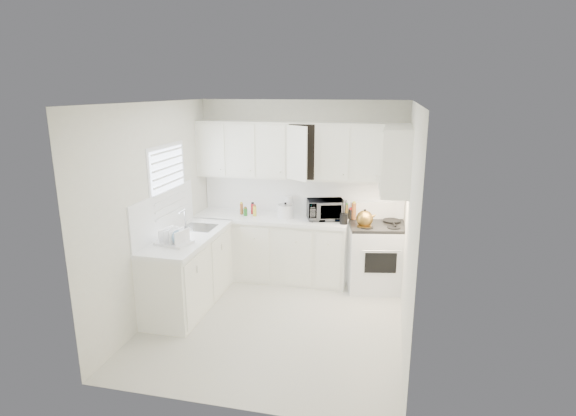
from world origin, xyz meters
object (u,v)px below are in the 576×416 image
(utensil_crock, at_px, (344,212))
(stove, at_px, (377,248))
(rice_cooker, at_px, (285,210))
(tea_kettle, at_px, (365,218))
(dish_rack, at_px, (174,235))
(microwave, at_px, (325,207))

(utensil_crock, bearing_deg, stove, 14.16)
(rice_cooker, height_order, utensil_crock, utensil_crock)
(stove, distance_m, tea_kettle, 0.53)
(utensil_crock, bearing_deg, tea_kettle, -8.56)
(utensil_crock, bearing_deg, rice_cooker, 170.87)
(stove, distance_m, dish_rack, 2.77)
(tea_kettle, bearing_deg, microwave, 159.92)
(tea_kettle, xyz_separation_m, microwave, (-0.57, 0.22, 0.05))
(rice_cooker, xyz_separation_m, utensil_crock, (0.85, -0.14, 0.06))
(microwave, bearing_deg, rice_cooker, 167.08)
(microwave, relative_size, rice_cooker, 2.25)
(stove, distance_m, utensil_crock, 0.71)
(utensil_crock, distance_m, dish_rack, 2.28)
(microwave, distance_m, rice_cooker, 0.57)
(microwave, relative_size, utensil_crock, 1.44)
(stove, bearing_deg, utensil_crock, -177.16)
(tea_kettle, xyz_separation_m, dish_rack, (-2.17, -1.24, -0.01))
(stove, bearing_deg, rice_cooker, 167.83)
(stove, relative_size, microwave, 2.38)
(tea_kettle, relative_size, microwave, 0.56)
(stove, distance_m, microwave, 0.91)
(tea_kettle, bearing_deg, stove, 43.00)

